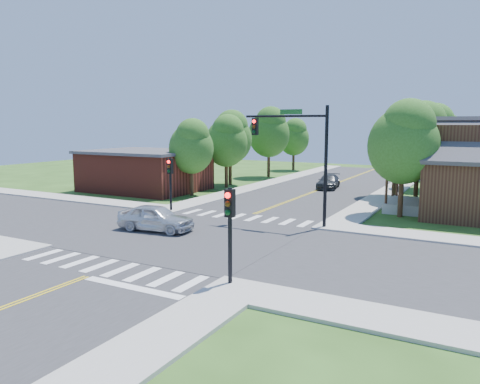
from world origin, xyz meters
The scene contains 25 objects.
ground centered at (0.00, 0.00, 0.00)m, with size 100.00×100.00×0.00m, color #2A4A17.
road_ns centered at (0.00, 0.00, 0.02)m, with size 10.00×90.00×0.04m, color #2D2D30.
road_ew centered at (0.00, 0.00, 0.03)m, with size 90.00×10.00×0.04m, color #2D2D30.
intersection_patch centered at (0.00, 0.00, 0.00)m, with size 10.20×10.20×0.06m, color #2D2D30.
sidewalk_nw centered at (-15.82, 15.82, 0.07)m, with size 40.00×40.00×0.14m.
crosswalk_north centered at (0.00, 6.20, 0.05)m, with size 8.85×2.00×0.01m.
crosswalk_south centered at (0.00, -6.20, 0.05)m, with size 8.85×2.00×0.01m.
centerline centered at (0.00, 0.00, 0.05)m, with size 0.30×90.00×0.01m.
stop_bar centered at (2.50, -7.60, 0.00)m, with size 4.60×0.45×0.09m, color white.
signal_mast_ne centered at (3.91, 5.59, 4.85)m, with size 5.30×0.42×7.20m.
signal_pole_se centered at (5.60, -5.62, 2.66)m, with size 0.34×0.42×3.80m.
signal_pole_nw centered at (-5.60, 5.58, 2.66)m, with size 0.34×0.42×3.80m.
building_nw centered at (-14.20, 13.20, 1.88)m, with size 10.40×8.40×3.73m.
tree_e_a centered at (8.97, 11.38, 5.09)m, with size 4.57×4.34×7.77m.
tree_e_b centered at (9.06, 17.53, 5.17)m, with size 4.64×4.41×7.89m.
tree_e_c centered at (8.89, 26.40, 5.28)m, with size 4.74×4.50×8.06m.
tree_e_d centered at (9.20, 34.94, 4.74)m, with size 4.25×4.04×7.23m.
tree_w_a centered at (-8.57, 12.59, 4.33)m, with size 3.89×3.70×6.62m.
tree_w_b centered at (-9.16, 20.32, 4.93)m, with size 4.43×4.21×7.53m.
tree_w_c centered at (-8.63, 28.34, 5.31)m, with size 4.76×4.53×8.10m.
tree_w_d centered at (-9.20, 37.34, 4.51)m, with size 4.05×3.85×6.88m.
tree_house centered at (7.03, 19.57, 4.59)m, with size 4.13×3.92×7.02m.
tree_bldg centered at (-8.51, 18.43, 4.63)m, with size 4.16×3.95×7.07m.
car_silver centered at (-2.71, 0.31, 0.76)m, with size 4.65×2.26×1.53m, color silver.
car_dgrey centered at (0.45, 22.28, 0.64)m, with size 2.47×4.66×1.29m, color #303335.
Camera 1 is at (14.15, -20.51, 6.17)m, focal length 35.00 mm.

